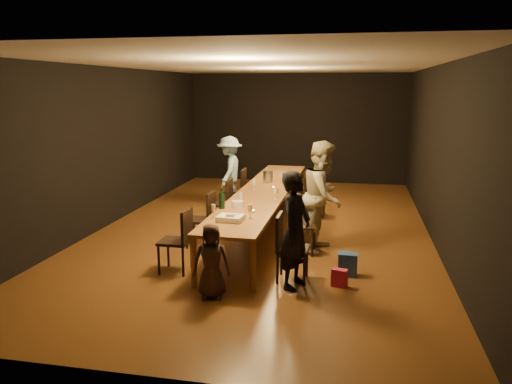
% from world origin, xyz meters
% --- Properties ---
extents(ground, '(10.00, 10.00, 0.00)m').
position_xyz_m(ground, '(0.00, 0.00, 0.00)').
color(ground, '#4E2C13').
rests_on(ground, ground).
extents(room_shell, '(6.04, 10.04, 3.02)m').
position_xyz_m(room_shell, '(0.00, 0.00, 2.08)').
color(room_shell, black).
rests_on(room_shell, ground).
extents(table, '(0.90, 6.00, 0.75)m').
position_xyz_m(table, '(0.00, 0.00, 0.70)').
color(table, brown).
rests_on(table, ground).
extents(chair_right_0, '(0.42, 0.42, 0.93)m').
position_xyz_m(chair_right_0, '(0.85, -2.40, 0.47)').
color(chair_right_0, black).
rests_on(chair_right_0, ground).
extents(chair_right_1, '(0.42, 0.42, 0.93)m').
position_xyz_m(chair_right_1, '(0.85, -1.20, 0.47)').
color(chair_right_1, black).
rests_on(chair_right_1, ground).
extents(chair_right_2, '(0.42, 0.42, 0.93)m').
position_xyz_m(chair_right_2, '(0.85, 0.00, 0.47)').
color(chair_right_2, black).
rests_on(chair_right_2, ground).
extents(chair_right_3, '(0.42, 0.42, 0.93)m').
position_xyz_m(chair_right_3, '(0.85, 1.20, 0.47)').
color(chair_right_3, black).
rests_on(chair_right_3, ground).
extents(chair_left_0, '(0.42, 0.42, 0.93)m').
position_xyz_m(chair_left_0, '(-0.85, -2.40, 0.47)').
color(chair_left_0, black).
rests_on(chair_left_0, ground).
extents(chair_left_1, '(0.42, 0.42, 0.93)m').
position_xyz_m(chair_left_1, '(-0.85, -1.20, 0.47)').
color(chair_left_1, black).
rests_on(chair_left_1, ground).
extents(chair_left_2, '(0.42, 0.42, 0.93)m').
position_xyz_m(chair_left_2, '(-0.85, 0.00, 0.47)').
color(chair_left_2, black).
rests_on(chair_left_2, ground).
extents(chair_left_3, '(0.42, 0.42, 0.93)m').
position_xyz_m(chair_left_3, '(-0.85, 1.20, 0.47)').
color(chair_left_3, black).
rests_on(chair_left_3, ground).
extents(woman_birthday, '(0.52, 0.65, 1.56)m').
position_xyz_m(woman_birthday, '(0.90, -2.61, 0.78)').
color(woman_birthday, black).
rests_on(woman_birthday, ground).
extents(woman_tan, '(0.87, 1.01, 1.78)m').
position_xyz_m(woman_tan, '(1.15, -0.96, 0.89)').
color(woman_tan, beige).
rests_on(woman_tan, ground).
extents(man_blue, '(0.60, 1.01, 1.54)m').
position_xyz_m(man_blue, '(-1.15, 1.92, 0.77)').
color(man_blue, '#8DB4DB').
rests_on(man_blue, ground).
extents(child, '(0.52, 0.40, 0.96)m').
position_xyz_m(child, '(-0.08, -3.17, 0.48)').
color(child, '#3A2520').
rests_on(child, ground).
extents(gift_bag_red, '(0.23, 0.16, 0.24)m').
position_xyz_m(gift_bag_red, '(1.49, -2.50, 0.12)').
color(gift_bag_red, '#CF1F51').
rests_on(gift_bag_red, ground).
extents(gift_bag_blue, '(0.27, 0.19, 0.33)m').
position_xyz_m(gift_bag_blue, '(1.59, -2.07, 0.16)').
color(gift_bag_blue, '#244CA0').
rests_on(gift_bag_blue, ground).
extents(birthday_cake, '(0.38, 0.31, 0.08)m').
position_xyz_m(birthday_cake, '(-0.07, -2.23, 0.79)').
color(birthday_cake, white).
rests_on(birthday_cake, table).
extents(plate_stack, '(0.22, 0.22, 0.10)m').
position_xyz_m(plate_stack, '(-0.16, -1.41, 0.80)').
color(plate_stack, white).
rests_on(plate_stack, table).
extents(champagne_bottle, '(0.10, 0.10, 0.37)m').
position_xyz_m(champagne_bottle, '(-0.38, -1.54, 0.94)').
color(champagne_bottle, black).
rests_on(champagne_bottle, table).
extents(ice_bucket, '(0.23, 0.23, 0.23)m').
position_xyz_m(ice_bucket, '(-0.07, 0.85, 0.86)').
color(ice_bucket, '#B8B8BD').
rests_on(ice_bucket, table).
extents(wineglass_0, '(0.06, 0.06, 0.21)m').
position_xyz_m(wineglass_0, '(-0.34, -2.14, 0.85)').
color(wineglass_0, beige).
rests_on(wineglass_0, table).
extents(wineglass_1, '(0.06, 0.06, 0.21)m').
position_xyz_m(wineglass_1, '(0.17, -2.02, 0.85)').
color(wineglass_1, beige).
rests_on(wineglass_1, table).
extents(wineglass_2, '(0.06, 0.06, 0.21)m').
position_xyz_m(wineglass_2, '(-0.14, -1.26, 0.85)').
color(wineglass_2, silver).
rests_on(wineglass_2, table).
extents(wineglass_3, '(0.06, 0.06, 0.21)m').
position_xyz_m(wineglass_3, '(0.34, -0.71, 0.85)').
color(wineglass_3, beige).
rests_on(wineglass_3, table).
extents(wineglass_4, '(0.06, 0.06, 0.21)m').
position_xyz_m(wineglass_4, '(-0.18, -0.02, 0.85)').
color(wineglass_4, silver).
rests_on(wineglass_4, table).
extents(wineglass_5, '(0.06, 0.06, 0.21)m').
position_xyz_m(wineglass_5, '(0.19, 0.85, 0.85)').
color(wineglass_5, silver).
rests_on(wineglass_5, table).
extents(tealight_near, '(0.05, 0.05, 0.03)m').
position_xyz_m(tealight_near, '(0.15, -1.68, 0.77)').
color(tealight_near, '#B2B7B2').
rests_on(tealight_near, table).
extents(tealight_mid, '(0.05, 0.05, 0.03)m').
position_xyz_m(tealight_mid, '(0.15, 0.18, 0.77)').
color(tealight_mid, '#B2B7B2').
rests_on(tealight_mid, table).
extents(tealight_far, '(0.05, 0.05, 0.03)m').
position_xyz_m(tealight_far, '(0.15, 1.68, 0.77)').
color(tealight_far, '#B2B7B2').
rests_on(tealight_far, table).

